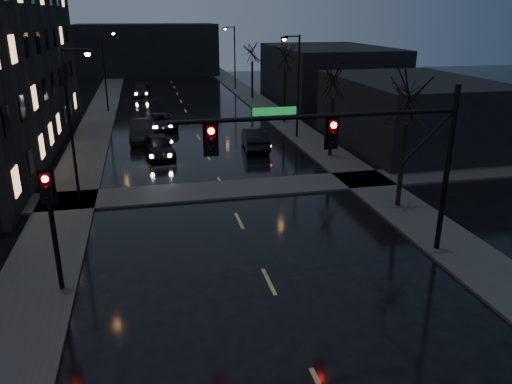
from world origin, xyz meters
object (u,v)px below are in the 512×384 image
oncoming_car_c (162,121)px  oncoming_car_d (141,90)px  oncoming_car_a (159,146)px  lead_car (255,138)px  oncoming_car_b (142,130)px

oncoming_car_c → oncoming_car_d: bearing=89.4°
oncoming_car_a → lead_car: (7.06, 0.74, 0.02)m
oncoming_car_d → lead_car: size_ratio=1.00×
oncoming_car_a → oncoming_car_d: oncoming_car_a is taller
oncoming_car_a → oncoming_car_c: (0.59, 9.09, -0.11)m
oncoming_car_a → oncoming_car_b: (-1.13, 5.19, 0.05)m
oncoming_car_a → oncoming_car_c: oncoming_car_a is taller
oncoming_car_b → oncoming_car_c: (1.72, 3.89, -0.16)m
oncoming_car_a → lead_car: 7.10m
oncoming_car_a → lead_car: bearing=0.8°
oncoming_car_d → oncoming_car_c: bearing=-79.7°
oncoming_car_c → lead_car: bearing=-57.9°
oncoming_car_a → oncoming_car_c: size_ratio=0.95×
oncoming_car_a → oncoming_car_d: (-1.09, 28.25, -0.08)m
oncoming_car_b → oncoming_car_d: (0.04, 23.05, -0.13)m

